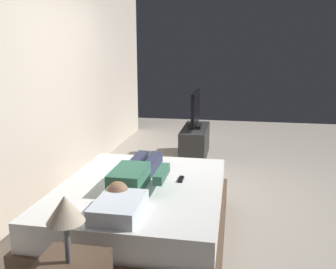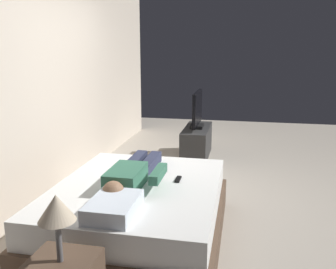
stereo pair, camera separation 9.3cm
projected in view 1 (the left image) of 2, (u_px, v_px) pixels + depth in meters
The scene contains 9 objects.
ground_plane at pixel (189, 198), 4.38m from camera, with size 10.00×10.00×0.00m, color #ADA393.
back_wall at pixel (69, 76), 4.73m from camera, with size 6.40×0.10×2.80m, color beige.
bed at pixel (141, 212), 3.37m from camera, with size 1.91×1.54×0.54m.
pillow at pixel (119, 207), 2.69m from camera, with size 0.48×0.34×0.12m, color white.
person at pixel (135, 175), 3.33m from camera, with size 1.26×0.46×0.18m.
remote at pixel (181, 179), 3.42m from camera, with size 0.15×0.04×0.02m, color black.
tv_stand at pixel (195, 142), 5.99m from camera, with size 1.10×0.40×0.50m, color #2D2D2D.
tv at pixel (196, 110), 5.87m from camera, with size 0.88×0.20×0.59m.
lamp at pixel (65, 210), 2.06m from camera, with size 0.22×0.22×0.42m.
Camera 1 is at (-4.07, -0.48, 1.74)m, focal length 38.81 mm.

